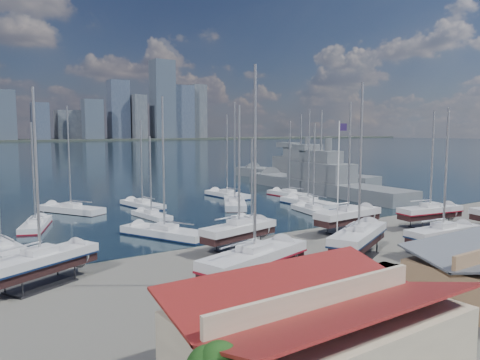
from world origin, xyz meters
TOP-DOWN VIEW (x-y plane):
  - ground at (0.00, -10.00)m, footprint 1400.00×1400.00m
  - shed_red at (-18.00, -26.00)m, footprint 14.70×9.45m
  - sailboat_cradle_0 at (-27.03, -4.33)m, footprint 9.84×6.56m
  - sailboat_cradle_1 at (-12.97, -13.58)m, footprint 11.18×5.86m
  - sailboat_cradle_2 at (-7.42, -3.28)m, footprint 9.39×4.34m
  - sailboat_cradle_3 at (0.02, -12.77)m, footprint 10.65×7.07m
  - sailboat_cradle_4 at (8.09, -3.99)m, footprint 9.74×3.31m
  - sailboat_cradle_5 at (8.69, -16.15)m, footprint 9.07×3.15m
  - sailboat_cradle_6 at (19.05, -7.81)m, footprint 9.38×4.01m
  - sailboat_moored_0 at (-28.19, 8.82)m, footprint 4.72×11.00m
  - sailboat_moored_1 at (-22.81, 19.80)m, footprint 5.75×9.66m
  - sailboat_moored_2 at (-16.13, 28.76)m, footprint 8.08×11.15m
  - sailboat_moored_3 at (-11.52, 6.03)m, footprint 7.50×11.61m
  - sailboat_moored_4 at (-7.95, 17.89)m, footprint 3.03×8.17m
  - sailboat_moored_5 at (-5.37, 27.28)m, footprint 4.17×10.09m
  - sailboat_moored_6 at (0.88, 5.99)m, footprint 3.21×8.13m
  - sailboat_moored_7 at (7.29, 19.56)m, footprint 8.89×11.62m
  - sailboat_moored_8 at (12.10, 29.26)m, footprint 3.71×10.83m
  - sailboat_moored_9 at (13.47, 7.75)m, footprint 4.51×9.63m
  - sailboat_moored_10 at (17.80, 13.59)m, footprint 3.35×11.15m
  - sailboat_moored_11 at (22.26, 23.55)m, footprint 3.26×9.96m
  - naval_ship_east at (31.66, 25.09)m, footprint 10.21×43.88m
  - naval_ship_west at (43.59, 44.40)m, footprint 12.18×41.90m
  - car_a at (-5.05, -19.29)m, footprint 1.69×3.79m
  - car_b at (-2.85, -18.88)m, footprint 4.41×1.61m
  - car_d at (5.25, -19.15)m, footprint 3.38×5.90m
  - flagpole at (2.86, -7.35)m, footprint 1.17×0.12m

SIDE VIEW (x-z plane):
  - ground at x=0.00m, z-range 0.00..0.00m
  - sailboat_moored_1 at x=-22.81m, z-range -6.67..7.29m
  - sailboat_moored_5 at x=-5.37m, z-range -7.01..7.62m
  - sailboat_moored_11 at x=22.26m, z-range -7.04..7.65m
  - sailboat_moored_0 at x=-28.19m, z-range -7.65..8.27m
  - sailboat_moored_8 at x=12.10m, z-range -7.65..8.27m
  - sailboat_moored_10 at x=17.80m, z-range -7.97..8.59m
  - sailboat_moored_3 at x=-11.52m, z-range -8.14..8.76m
  - sailboat_moored_6 at x=0.88m, z-range -5.61..6.23m
  - sailboat_moored_9 at x=13.47m, z-range -6.69..7.34m
  - sailboat_moored_2 at x=-16.13m, z-range -8.01..8.66m
  - sailboat_moored_7 at x=7.29m, z-range -8.47..9.12m
  - sailboat_moored_4 at x=-7.95m, z-range -5.70..6.36m
  - car_a at x=-5.05m, z-range 0.00..1.27m
  - car_b at x=-2.85m, z-range 0.00..1.44m
  - car_d at x=5.25m, z-range 0.00..1.61m
  - naval_ship_east at x=31.66m, z-range -7.29..10.62m
  - naval_ship_west at x=43.59m, z-range -7.20..10.53m
  - sailboat_cradle_5 at x=8.69m, z-range -5.26..9.25m
  - sailboat_cradle_6 at x=19.05m, z-range -5.38..9.40m
  - sailboat_cradle_2 at x=-7.42m, z-range -5.42..9.46m
  - sailboat_cradle_0 at x=-27.03m, z-range -5.74..9.84m
  - sailboat_cradle_4 at x=8.09m, z-range -5.78..9.90m
  - sailboat_cradle_3 at x=0.02m, z-range -6.27..10.48m
  - sailboat_cradle_1 at x=-12.97m, z-range -6.51..10.79m
  - shed_red at x=-18.00m, z-range 0.07..4.57m
  - flagpole at x=2.86m, z-range 1.10..14.44m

